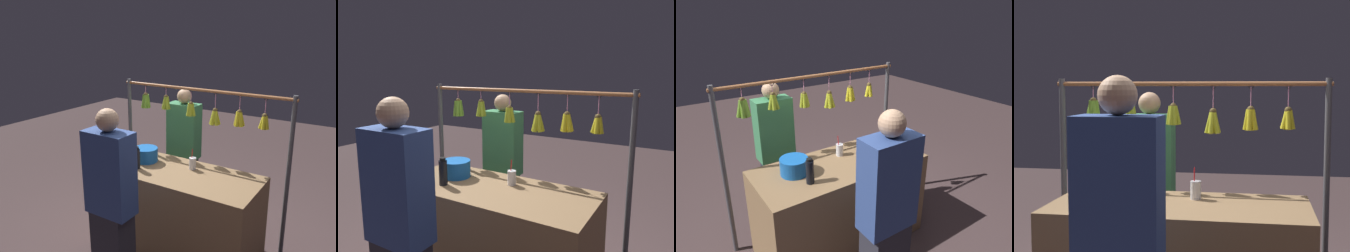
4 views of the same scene
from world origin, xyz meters
The scene contains 8 objects.
ground_plane centered at (0.00, 0.00, 0.00)m, with size 12.00×12.00×0.00m, color #4B3839.
market_counter centered at (0.00, 0.00, 0.45)m, with size 1.64×0.72×0.90m, color olive.
display_rack centered at (0.02, -0.45, 1.22)m, with size 1.98×0.12×1.70m.
water_bottle centered at (0.40, 0.15, 1.01)m, with size 0.07×0.07×0.23m.
blue_bucket centered at (0.44, -0.07, 0.97)m, with size 0.25×0.25×0.15m, color blue.
drink_cup centered at (-0.09, -0.14, 0.96)m, with size 0.07×0.07×0.21m.
vendor_person centered at (0.36, -0.72, 0.79)m, with size 0.38×0.21×1.60m.
customer_person centered at (0.15, 0.83, 0.84)m, with size 0.40×0.22×1.69m.
Camera 1 is at (-1.67, 2.79, 2.30)m, focal length 37.68 mm.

